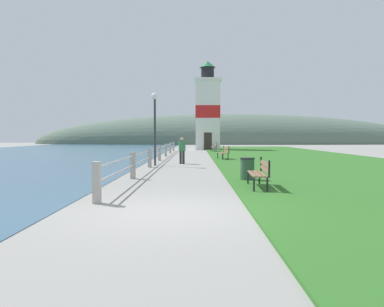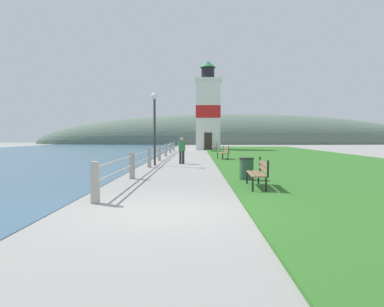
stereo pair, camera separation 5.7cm
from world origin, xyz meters
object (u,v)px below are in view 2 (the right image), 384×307
object	(u,v)px
park_bench_near	(259,172)
trash_bin	(246,169)
park_bench_midway	(224,152)
person_strolling	(182,150)
park_bench_far	(215,147)
lighthouse	(208,111)
lamp_post	(155,115)

from	to	relation	value
park_bench_near	trash_bin	bearing A→B (deg)	-84.56
park_bench_midway	trash_bin	xyz separation A→B (m)	(-0.07, -11.86, -0.11)
park_bench_near	person_strolling	bearing A→B (deg)	-72.68
park_bench_far	trash_bin	bearing A→B (deg)	87.39
park_bench_midway	lighthouse	size ratio (longest dim) A/B	0.17
park_bench_near	person_strolling	size ratio (longest dim) A/B	1.18
lighthouse	trash_bin	world-z (taller)	lighthouse
park_bench_far	lighthouse	world-z (taller)	lighthouse
park_bench_near	lamp_post	size ratio (longest dim) A/B	0.46
park_bench_near	lamp_post	xyz separation A→B (m)	(-4.18, 9.07, 2.20)
person_strolling	park_bench_midway	bearing A→B (deg)	-49.61
park_bench_near	lighthouse	distance (m)	33.08
park_bench_far	lamp_post	xyz separation A→B (m)	(-4.11, -17.44, 2.20)
lamp_post	person_strolling	bearing A→B (deg)	41.16
lighthouse	lamp_post	world-z (taller)	lighthouse
lamp_post	trash_bin	bearing A→B (deg)	-59.96
trash_bin	lamp_post	xyz separation A→B (m)	(-4.07, 7.04, 2.31)
park_bench_midway	park_bench_far	bearing A→B (deg)	-97.10
person_strolling	park_bench_far	bearing A→B (deg)	-21.82
park_bench_midway	lamp_post	distance (m)	6.72
park_bench_midway	trash_bin	bearing A→B (deg)	82.44
park_bench_near	lighthouse	bearing A→B (deg)	-86.58
park_bench_near	park_bench_far	xyz separation A→B (m)	(-0.07, 26.51, -0.00)
park_bench_far	person_strolling	xyz separation A→B (m)	(-2.67, -16.19, 0.29)
person_strolling	lamp_post	world-z (taller)	lamp_post
park_bench_near	lighthouse	world-z (taller)	lighthouse
park_bench_far	lamp_post	bearing A→B (deg)	74.22
park_bench_near	trash_bin	distance (m)	2.03
park_bench_midway	lamp_post	world-z (taller)	lamp_post
park_bench_midway	park_bench_far	distance (m)	12.62
park_bench_far	trash_bin	xyz separation A→B (m)	(-0.03, -24.48, -0.11)
park_bench_midway	trash_bin	distance (m)	11.86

